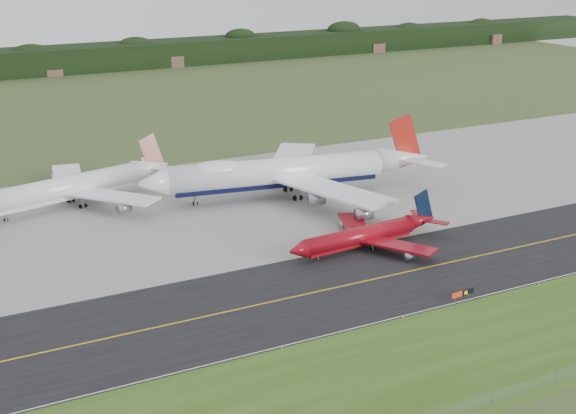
{
  "coord_description": "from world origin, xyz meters",
  "views": [
    {
      "loc": [
        -75.85,
        -120.91,
        61.64
      ],
      "look_at": [
        -1.64,
        22.0,
        7.54
      ],
      "focal_mm": 50.0,
      "sensor_mm": 36.0,
      "label": 1
    }
  ],
  "objects_px": {
    "jet_ba_747": "(287,172)",
    "jet_star_tail": "(75,186)",
    "jet_red_737": "(367,235)",
    "taxiway_sign": "(463,293)"
  },
  "relations": [
    {
      "from": "jet_red_737",
      "to": "jet_star_tail",
      "type": "height_order",
      "value": "jet_star_tail"
    },
    {
      "from": "jet_star_tail",
      "to": "jet_red_737",
      "type": "bearing_deg",
      "value": -49.84
    },
    {
      "from": "jet_ba_747",
      "to": "jet_star_tail",
      "type": "height_order",
      "value": "jet_ba_747"
    },
    {
      "from": "jet_red_737",
      "to": "jet_ba_747",
      "type": "bearing_deg",
      "value": 88.19
    },
    {
      "from": "jet_ba_747",
      "to": "jet_star_tail",
      "type": "relative_size",
      "value": 1.41
    },
    {
      "from": "jet_ba_747",
      "to": "jet_red_737",
      "type": "height_order",
      "value": "jet_ba_747"
    },
    {
      "from": "jet_ba_747",
      "to": "jet_red_737",
      "type": "xyz_separation_m",
      "value": [
        -1.22,
        -38.78,
        -3.67
      ]
    },
    {
      "from": "jet_red_737",
      "to": "taxiway_sign",
      "type": "relative_size",
      "value": 7.39
    },
    {
      "from": "jet_ba_747",
      "to": "taxiway_sign",
      "type": "relative_size",
      "value": 14.82
    },
    {
      "from": "jet_red_737",
      "to": "taxiway_sign",
      "type": "bearing_deg",
      "value": -87.21
    }
  ]
}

